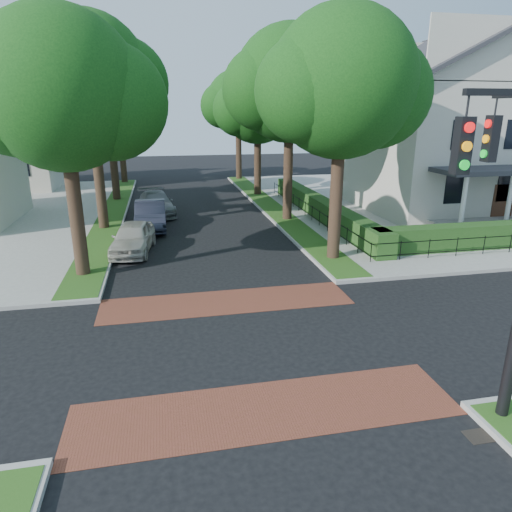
% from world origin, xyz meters
% --- Properties ---
extents(ground, '(120.00, 120.00, 0.00)m').
position_xyz_m(ground, '(0.00, 0.00, 0.00)').
color(ground, black).
rests_on(ground, ground).
extents(sidewalk_ne, '(30.00, 30.00, 0.15)m').
position_xyz_m(sidewalk_ne, '(19.50, 19.00, 0.07)').
color(sidewalk_ne, gray).
rests_on(sidewalk_ne, ground).
extents(crosswalk_far, '(9.00, 2.20, 0.01)m').
position_xyz_m(crosswalk_far, '(0.00, 3.20, 0.01)').
color(crosswalk_far, brown).
rests_on(crosswalk_far, ground).
extents(crosswalk_near, '(9.00, 2.20, 0.01)m').
position_xyz_m(crosswalk_near, '(0.00, -3.20, 0.01)').
color(crosswalk_near, brown).
rests_on(crosswalk_near, ground).
extents(storm_drain, '(0.65, 0.45, 0.01)m').
position_xyz_m(storm_drain, '(4.30, -5.00, 0.01)').
color(storm_drain, black).
rests_on(storm_drain, ground).
extents(grass_strip_ne, '(1.60, 29.80, 0.02)m').
position_xyz_m(grass_strip_ne, '(5.40, 19.10, 0.16)').
color(grass_strip_ne, '#254C15').
rests_on(grass_strip_ne, sidewalk_ne).
extents(grass_strip_nw, '(1.60, 29.80, 0.02)m').
position_xyz_m(grass_strip_nw, '(-5.40, 19.10, 0.16)').
color(grass_strip_nw, '#254C15').
rests_on(grass_strip_nw, sidewalk_nw).
extents(tree_right_near, '(7.75, 6.67, 10.66)m').
position_xyz_m(tree_right_near, '(5.60, 7.24, 7.63)').
color(tree_right_near, black).
rests_on(tree_right_near, sidewalk_ne).
extents(tree_right_mid, '(8.25, 7.09, 11.22)m').
position_xyz_m(tree_right_mid, '(5.61, 15.25, 7.99)').
color(tree_right_mid, black).
rests_on(tree_right_mid, sidewalk_ne).
extents(tree_right_far, '(7.25, 6.23, 9.74)m').
position_xyz_m(tree_right_far, '(5.60, 24.22, 6.91)').
color(tree_right_far, black).
rests_on(tree_right_far, sidewalk_ne).
extents(tree_right_back, '(7.50, 6.45, 10.20)m').
position_xyz_m(tree_right_back, '(5.60, 33.23, 7.27)').
color(tree_right_back, black).
rests_on(tree_right_back, sidewalk_ne).
extents(tree_left_near, '(7.50, 6.45, 10.20)m').
position_xyz_m(tree_left_near, '(-5.40, 7.23, 7.27)').
color(tree_left_near, black).
rests_on(tree_left_near, sidewalk_nw).
extents(tree_left_mid, '(8.00, 6.88, 11.48)m').
position_xyz_m(tree_left_mid, '(-5.39, 15.24, 8.34)').
color(tree_left_mid, black).
rests_on(tree_left_mid, sidewalk_nw).
extents(tree_left_far, '(7.00, 6.02, 9.86)m').
position_xyz_m(tree_left_far, '(-5.40, 24.22, 7.12)').
color(tree_left_far, black).
rests_on(tree_left_far, sidewalk_nw).
extents(tree_left_back, '(7.75, 6.66, 10.44)m').
position_xyz_m(tree_left_back, '(-5.40, 33.24, 7.41)').
color(tree_left_back, black).
rests_on(tree_left_back, sidewalk_nw).
extents(hedge_main_road, '(1.00, 18.00, 1.20)m').
position_xyz_m(hedge_main_road, '(7.70, 15.00, 0.75)').
color(hedge_main_road, '#204216').
rests_on(hedge_main_road, sidewalk_ne).
extents(fence_main_road, '(0.06, 18.00, 0.90)m').
position_xyz_m(fence_main_road, '(6.90, 15.00, 0.60)').
color(fence_main_road, black).
rests_on(fence_main_road, sidewalk_ne).
extents(house_victorian, '(13.00, 13.05, 12.48)m').
position_xyz_m(house_victorian, '(17.51, 15.92, 6.02)').
color(house_victorian, beige).
rests_on(house_victorian, sidewalk_ne).
extents(parked_car_front, '(2.31, 4.55, 1.48)m').
position_xyz_m(parked_car_front, '(-3.60, 10.15, 0.74)').
color(parked_car_front, '#B6B0A3').
rests_on(parked_car_front, ground).
extents(parked_car_middle, '(1.74, 4.90, 1.61)m').
position_xyz_m(parked_car_middle, '(-2.82, 14.74, 0.81)').
color(parked_car_middle, '#1E212E').
rests_on(parked_car_middle, ground).
extents(parked_car_rear, '(2.74, 5.32, 1.48)m').
position_xyz_m(parked_car_rear, '(-2.52, 18.58, 0.74)').
color(parked_car_rear, slate).
rests_on(parked_car_rear, ground).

